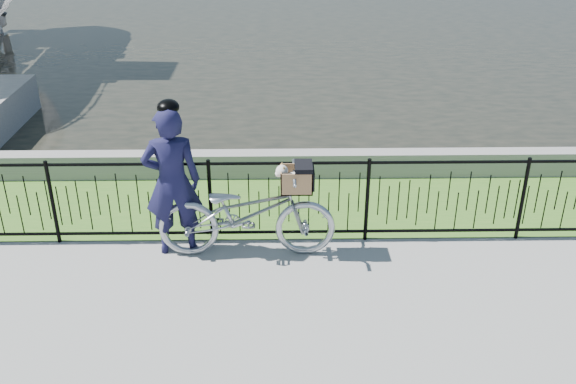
{
  "coord_description": "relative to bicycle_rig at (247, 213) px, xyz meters",
  "views": [
    {
      "loc": [
        -0.14,
        -5.66,
        4.32
      ],
      "look_at": [
        -0.02,
        1.0,
        1.0
      ],
      "focal_mm": 40.0,
      "sensor_mm": 36.0,
      "label": 1
    }
  ],
  "objects": [
    {
      "name": "ground",
      "position": [
        0.52,
        -1.28,
        -0.58
      ],
      "size": [
        120.0,
        120.0,
        0.0
      ],
      "primitive_type": "plane",
      "color": "gray",
      "rests_on": "ground"
    },
    {
      "name": "grass_strip",
      "position": [
        0.52,
        1.32,
        -0.58
      ],
      "size": [
        60.0,
        2.0,
        0.01
      ],
      "primitive_type": "cube",
      "color": "#427023",
      "rests_on": "ground"
    },
    {
      "name": "quay_wall",
      "position": [
        0.52,
        2.32,
        -0.38
      ],
      "size": [
        60.0,
        0.3,
        0.4
      ],
      "primitive_type": "cube",
      "color": "gray",
      "rests_on": "ground"
    },
    {
      "name": "fence",
      "position": [
        0.52,
        0.32,
        -0.01
      ],
      "size": [
        14.0,
        0.06,
        1.15
      ],
      "primitive_type": null,
      "color": "black",
      "rests_on": "ground"
    },
    {
      "name": "bicycle_rig",
      "position": [
        0.0,
        0.0,
        0.0
      ],
      "size": [
        2.18,
        0.76,
        1.25
      ],
      "color": "#A3A8AF",
      "rests_on": "ground"
    },
    {
      "name": "cyclist",
      "position": [
        -0.91,
        0.1,
        0.4
      ],
      "size": [
        0.76,
        0.55,
        1.99
      ],
      "color": "#131233",
      "rests_on": "ground"
    }
  ]
}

